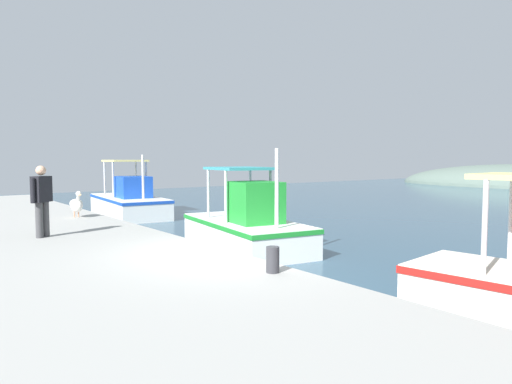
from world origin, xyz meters
TOP-DOWN VIEW (x-y plane):
  - fishing_boat_nearest at (-12.75, 3.03)m, footprint 5.79×2.69m
  - fishing_boat_second at (-3.35, 2.75)m, footprint 5.06×2.82m
  - pelican at (-7.22, -0.86)m, footprint 0.95×0.39m
  - fisherman_standing at (-3.98, -2.54)m, footprint 0.45×0.53m
  - mooring_bollard_nearest at (1.74, -0.45)m, footprint 0.21×0.21m

SIDE VIEW (x-z plane):
  - fishing_boat_nearest at x=-12.75m, z-range -0.73..2.03m
  - fishing_boat_second at x=-3.35m, z-range -0.77..2.08m
  - mooring_bollard_nearest at x=1.74m, z-range 0.80..1.21m
  - pelican at x=-7.22m, z-range 0.79..1.61m
  - fisherman_standing at x=-3.98m, z-range 0.89..2.52m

